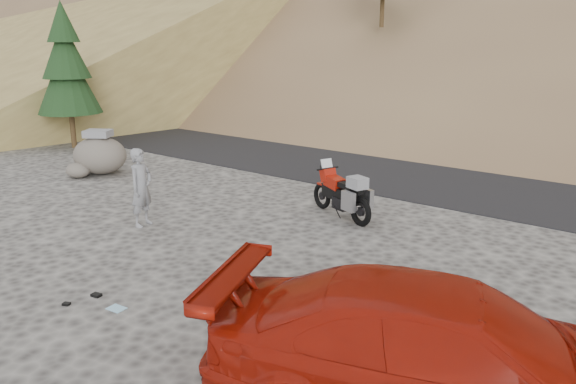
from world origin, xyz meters
TOP-DOWN VIEW (x-y plane):
  - ground at (0.00, 0.00)m, footprint 140.00×140.00m
  - road at (0.00, 9.00)m, footprint 120.00×7.00m
  - conifer_verge at (-11.00, 4.50)m, footprint 2.20×2.20m
  - motorcycle at (1.02, 3.50)m, footprint 1.95×1.00m
  - man at (-2.00, 0.51)m, footprint 0.52×0.67m
  - boulder at (-6.75, 2.72)m, footprint 2.03×1.88m
  - small_rock at (-6.82, 2.03)m, footprint 0.82×0.76m
  - gear_blue_mat at (2.85, -1.45)m, footprint 0.44×0.20m
  - gear_bottle at (1.90, -1.25)m, footprint 0.11×0.11m
  - gear_funnel at (3.73, -1.53)m, footprint 0.17×0.17m
  - gear_glove_a at (0.15, -2.08)m, footprint 0.16×0.13m
  - gear_glove_b at (0.05, -2.52)m, footprint 0.13×0.12m
  - gear_blue_cloth at (0.73, -2.14)m, footprint 0.28×0.22m

SIDE VIEW (x-z plane):
  - ground at x=0.00m, z-range 0.00..0.00m
  - road at x=0.00m, z-range -0.03..0.03m
  - man at x=-2.00m, z-range -0.82..0.82m
  - gear_blue_cloth at x=0.73m, z-range 0.00..0.01m
  - gear_glove_b at x=0.05m, z-range 0.00..0.04m
  - gear_glove_a at x=0.15m, z-range 0.00..0.04m
  - gear_blue_mat at x=2.85m, z-range 0.00..0.17m
  - gear_funnel at x=3.73m, z-range 0.00..0.19m
  - gear_bottle at x=1.90m, z-range 0.00..0.24m
  - small_rock at x=-6.82m, z-range 0.00..0.43m
  - motorcycle at x=1.02m, z-range -0.09..1.12m
  - boulder at x=-6.75m, z-range -0.08..1.17m
  - conifer_verge at x=-11.00m, z-range 0.37..5.41m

